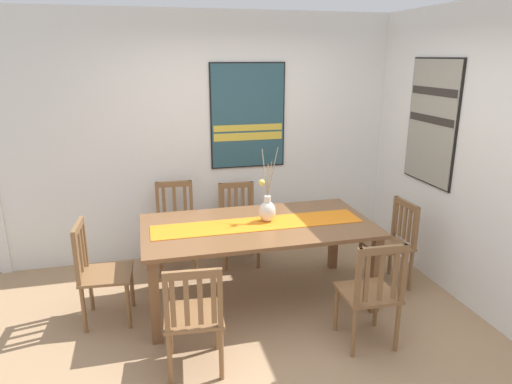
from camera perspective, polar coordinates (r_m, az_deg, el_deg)
name	(u,v)px	position (r m, az deg, el deg)	size (l,w,h in m)	color
ground_plane	(280,334)	(4.03, 3.06, -17.28)	(6.40, 6.40, 0.03)	#A37F5B
wall_back	(234,137)	(5.23, -2.75, 6.89)	(6.40, 0.12, 2.70)	silver
wall_side	(492,164)	(4.38, 27.32, 3.14)	(0.12, 6.40, 2.70)	silver
dining_table	(258,233)	(4.20, 0.24, -5.18)	(2.08, 1.08, 0.76)	brown
table_runner	(258,224)	(4.17, 0.24, -3.99)	(1.92, 0.36, 0.01)	orange
centerpiece_vase	(267,209)	(4.19, 1.38, -2.14)	(0.18, 0.23, 0.69)	silver
chair_0	(371,292)	(3.75, 14.15, -12.02)	(0.44, 0.44, 0.91)	brown
chair_1	(194,315)	(3.39, -7.78, -15.01)	(0.45, 0.45, 0.88)	brown
chair_2	(238,221)	(5.09, -2.24, -3.67)	(0.44, 0.44, 0.88)	brown
chair_3	(99,271)	(4.19, -18.94, -9.31)	(0.45, 0.45, 0.91)	brown
chair_4	(392,241)	(4.77, 16.58, -5.90)	(0.44, 0.44, 0.87)	brown
chair_5	(176,226)	(5.01, -9.95, -4.18)	(0.44, 0.44, 0.94)	brown
painting_on_back_wall	(248,116)	(5.16, -1.04, 9.44)	(0.84, 0.05, 1.16)	black
painting_on_side_wall	(432,122)	(4.91, 21.14, 8.13)	(0.05, 0.77, 1.24)	black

